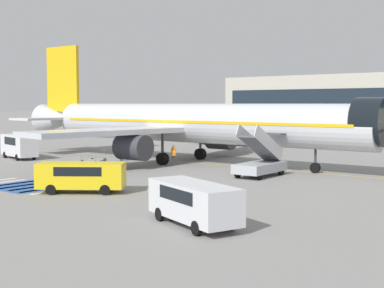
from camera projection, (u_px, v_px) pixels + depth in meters
name	position (u px, v px, depth m)	size (l,w,h in m)	color
ground_plane	(204.00, 163.00, 49.75)	(600.00, 600.00, 0.00)	gray
apron_leadline_yellow	(196.00, 163.00, 49.87)	(0.20, 77.88, 0.01)	gold
apron_stand_patch_blue	(57.00, 182.00, 37.71)	(4.76, 9.12, 0.01)	#2856A8
apron_walkway_bar_1	(3.00, 182.00, 37.75)	(0.44, 3.60, 0.01)	silver
apron_walkway_bar_2	(13.00, 184.00, 37.00)	(0.44, 3.60, 0.01)	silver
apron_walkway_bar_3	(23.00, 186.00, 36.24)	(0.44, 3.60, 0.01)	silver
apron_walkway_bar_4	(33.00, 187.00, 35.49)	(0.44, 3.60, 0.01)	silver
apron_walkway_bar_5	(44.00, 189.00, 34.73)	(0.44, 3.60, 0.01)	silver
apron_walkway_bar_6	(55.00, 191.00, 33.97)	(0.44, 3.60, 0.01)	silver
airliner	(190.00, 123.00, 50.01)	(43.46, 31.73, 11.97)	silver
boarding_stairs_forward	(260.00, 163.00, 40.73)	(2.38, 5.30, 4.05)	#ADB2BA
fuel_tanker	(231.00, 131.00, 71.51)	(10.92, 3.00, 3.66)	#38383D
service_van_0	(81.00, 174.00, 33.30)	(5.42, 4.77, 1.87)	yellow
service_van_1	(19.00, 145.00, 53.80)	(5.78, 2.98, 2.42)	silver
service_van_2	(194.00, 200.00, 24.29)	(5.69, 3.60, 1.95)	silver
baggage_cart	(94.00, 161.00, 49.47)	(2.45, 2.99, 0.87)	gray
ground_crew_0	(174.00, 154.00, 47.92)	(0.49, 0.43, 1.82)	#2D2D33
ground_crew_1	(121.00, 151.00, 51.88)	(0.44, 0.48, 1.70)	#2D2D33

